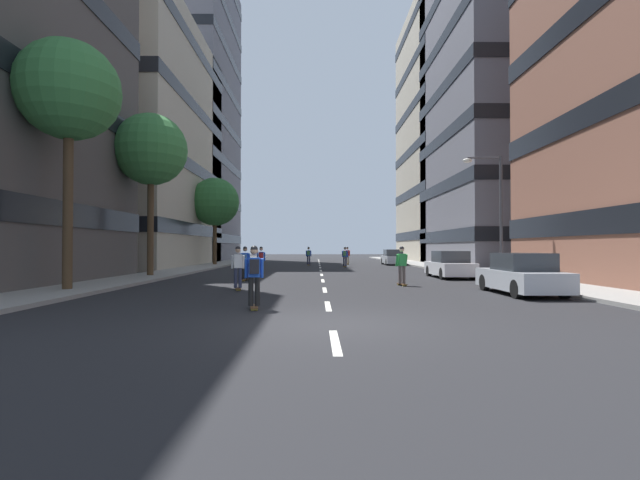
{
  "coord_description": "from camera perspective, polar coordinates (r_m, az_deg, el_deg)",
  "views": [
    {
      "loc": [
        -0.35,
        -10.23,
        1.73
      ],
      "look_at": [
        0.0,
        29.75,
        2.38
      ],
      "focal_mm": 25.27,
      "sensor_mm": 36.0,
      "label": 1
    }
  ],
  "objects": [
    {
      "name": "skater_0",
      "position": [
        39.46,
        3.17,
        -1.97
      ],
      "size": [
        0.57,
        0.92,
        1.78
      ],
      "color": "brown",
      "rests_on": "ground_plane"
    },
    {
      "name": "building_right_far",
      "position": [
        61.34,
        18.09,
        12.4
      ],
      "size": [
        14.95,
        17.88,
        31.48
      ],
      "color": "#B2A893",
      "rests_on": "ground_plane"
    },
    {
      "name": "parked_car_mid",
      "position": [
        26.52,
        16.09,
        -3.12
      ],
      "size": [
        1.82,
        4.4,
        1.52
      ],
      "color": "silver",
      "rests_on": "ground_plane"
    },
    {
      "name": "skater_7",
      "position": [
        28.88,
        -7.47,
        -2.34
      ],
      "size": [
        0.55,
        0.92,
        1.78
      ],
      "color": "brown",
      "rests_on": "ground_plane"
    },
    {
      "name": "street_tree_far",
      "position": [
        28.17,
        -20.62,
        10.59
      ],
      "size": [
        4.11,
        4.11,
        9.29
      ],
      "color": "#4C3823",
      "rests_on": "sidewalk_left"
    },
    {
      "name": "skater_6",
      "position": [
        20.58,
        10.32,
        -2.99
      ],
      "size": [
        0.56,
        0.92,
        1.78
      ],
      "color": "brown",
      "rests_on": "ground_plane"
    },
    {
      "name": "sidewalk_right",
      "position": [
        40.56,
        14.13,
        -3.25
      ],
      "size": [
        2.92,
        70.85,
        0.14
      ],
      "primitive_type": "cube",
      "color": "gray",
      "rests_on": "ground_plane"
    },
    {
      "name": "skater_4",
      "position": [
        45.18,
        3.49,
        -1.87
      ],
      "size": [
        0.54,
        0.91,
        1.78
      ],
      "color": "brown",
      "rests_on": "ground_plane"
    },
    {
      "name": "building_left_far",
      "position": [
        61.86,
        -18.44,
        15.04
      ],
      "size": [
        14.95,
        17.98,
        37.22
      ],
      "color": "slate",
      "rests_on": "ground_plane"
    },
    {
      "name": "skater_5",
      "position": [
        18.48,
        -10.35,
        -3.22
      ],
      "size": [
        0.57,
        0.92,
        1.78
      ],
      "color": "brown",
      "rests_on": "ground_plane"
    },
    {
      "name": "street_tree_mid",
      "position": [
        43.64,
        -13.15,
        4.7
      ],
      "size": [
        4.52,
        4.52,
        8.14
      ],
      "color": "#4C3823",
      "rests_on": "sidewalk_left"
    },
    {
      "name": "skater_1",
      "position": [
        12.71,
        -8.34,
        -4.14
      ],
      "size": [
        0.56,
        0.92,
        1.78
      ],
      "color": "brown",
      "rests_on": "ground_plane"
    },
    {
      "name": "lane_markings",
      "position": [
        35.77,
        0.06,
        -3.7
      ],
      "size": [
        0.16,
        57.2,
        0.01
      ],
      "color": "silver",
      "rests_on": "ground_plane"
    },
    {
      "name": "parked_car_near",
      "position": [
        44.87,
        9.21,
        -2.24
      ],
      "size": [
        1.82,
        4.4,
        1.52
      ],
      "color": "#B2B7BF",
      "rests_on": "ground_plane"
    },
    {
      "name": "skater_3",
      "position": [
        23.53,
        -9.49,
        -2.66
      ],
      "size": [
        0.56,
        0.92,
        1.78
      ],
      "color": "brown",
      "rests_on": "ground_plane"
    },
    {
      "name": "skater_2",
      "position": [
        43.23,
        -1.46,
        -1.88
      ],
      "size": [
        0.55,
        0.92,
        1.78
      ],
      "color": "brown",
      "rests_on": "ground_plane"
    },
    {
      "name": "building_right_mid",
      "position": [
        48.66,
        24.03,
        19.02
      ],
      "size": [
        14.95,
        17.42,
        36.36
      ],
      "color": "slate",
      "rests_on": "ground_plane"
    },
    {
      "name": "sidewalk_left",
      "position": [
        40.39,
        -14.17,
        -3.26
      ],
      "size": [
        2.92,
        70.85,
        0.14
      ],
      "primitive_type": "cube",
      "color": "gray",
      "rests_on": "ground_plane"
    },
    {
      "name": "parked_car_far",
      "position": [
        18.2,
        24.13,
        -4.09
      ],
      "size": [
        1.82,
        4.4,
        1.52
      ],
      "color": "#B2B7BF",
      "rests_on": "ground_plane"
    },
    {
      "name": "street_tree_near",
      "position": [
        20.65,
        -29.19,
        16.07
      ],
      "size": [
        3.82,
        3.82,
        9.56
      ],
      "color": "#4C3823",
      "rests_on": "sidewalk_left"
    },
    {
      "name": "ground_plane",
      "position": [
        36.04,
        0.06,
        -3.68
      ],
      "size": [
        154.58,
        154.58,
        0.0
      ],
      "primitive_type": "plane",
      "color": "black"
    },
    {
      "name": "building_left_mid",
      "position": [
        46.46,
        -24.29,
        10.93
      ],
      "size": [
        14.95,
        21.07,
        22.24
      ],
      "color": "#B2A893",
      "rests_on": "ground_plane"
    },
    {
      "name": "streetlamp_right",
      "position": [
        25.96,
        21.19,
        4.46
      ],
      "size": [
        2.13,
        0.3,
        6.5
      ],
      "color": "#3F3F44",
      "rests_on": "sidewalk_right"
    }
  ]
}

